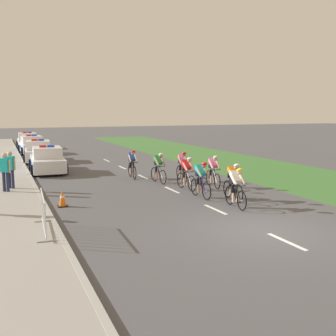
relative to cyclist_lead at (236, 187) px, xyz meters
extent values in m
plane|color=#4C4C51|center=(-0.84, -2.86, -0.79)|extent=(160.00, 160.00, 0.00)
cube|color=#9E9E99|center=(-6.57, 11.14, -0.72)|extent=(0.16, 60.00, 0.13)
cube|color=#3D7033|center=(7.07, 11.14, -0.78)|extent=(7.00, 60.00, 0.01)
cube|color=white|center=(-0.84, -3.97, -0.78)|extent=(0.14, 1.60, 0.01)
cube|color=white|center=(-0.84, 0.03, -0.78)|extent=(0.14, 1.60, 0.01)
cube|color=white|center=(-0.84, 4.03, -0.78)|extent=(0.14, 1.60, 0.01)
cube|color=white|center=(-0.84, 8.03, -0.78)|extent=(0.14, 1.60, 0.01)
cube|color=white|center=(-0.84, 12.03, -0.78)|extent=(0.14, 1.60, 0.01)
cube|color=white|center=(-0.84, 16.03, -0.78)|extent=(0.14, 1.60, 0.01)
torus|color=black|center=(-0.04, -0.48, -0.42)|extent=(0.11, 0.73, 0.72)
cylinder|color=#99999E|center=(-0.04, -0.48, -0.42)|extent=(0.07, 0.07, 0.06)
torus|color=black|center=(0.05, 0.52, -0.42)|extent=(0.11, 0.73, 0.72)
cylinder|color=#99999E|center=(0.05, 0.52, -0.42)|extent=(0.07, 0.07, 0.06)
cylinder|color=black|center=(0.00, -0.03, 0.11)|extent=(0.08, 0.55, 0.04)
cylinder|color=black|center=(-0.02, -0.20, -0.21)|extent=(0.08, 0.48, 0.63)
cylinder|color=black|center=(0.02, 0.17, -0.19)|extent=(0.04, 0.04, 0.65)
cylinder|color=black|center=(-0.03, -0.38, 0.09)|extent=(0.42, 0.07, 0.03)
cube|color=black|center=(0.02, 0.17, 0.15)|extent=(0.12, 0.23, 0.05)
cube|color=white|center=(0.00, 0.05, 0.35)|extent=(0.33, 0.57, 0.46)
cube|color=black|center=(0.01, 0.16, 0.19)|extent=(0.30, 0.22, 0.18)
cylinder|color=black|center=(0.10, 0.10, -0.15)|extent=(0.13, 0.23, 0.40)
cylinder|color=beige|center=(0.09, 0.02, -0.41)|extent=(0.10, 0.16, 0.36)
cylinder|color=black|center=(-0.08, 0.12, -0.15)|extent=(0.12, 0.18, 0.40)
cylinder|color=beige|center=(-0.09, 0.04, -0.41)|extent=(0.10, 0.13, 0.36)
cylinder|color=beige|center=(0.14, -0.18, 0.30)|extent=(0.11, 0.41, 0.35)
cylinder|color=beige|center=(-0.17, -0.15, 0.30)|extent=(0.11, 0.41, 0.35)
sphere|color=beige|center=(-0.02, -0.25, 0.59)|extent=(0.19, 0.19, 0.19)
ellipsoid|color=yellow|center=(-0.02, -0.26, 0.66)|extent=(0.26, 0.33, 0.24)
torus|color=black|center=(0.54, 0.65, -0.42)|extent=(0.11, 0.73, 0.72)
cylinder|color=#99999E|center=(0.54, 0.65, -0.42)|extent=(0.07, 0.07, 0.06)
torus|color=black|center=(0.63, 1.65, -0.42)|extent=(0.11, 0.73, 0.72)
cylinder|color=#99999E|center=(0.63, 1.65, -0.42)|extent=(0.07, 0.07, 0.06)
cylinder|color=#1E1E99|center=(0.58, 1.10, 0.11)|extent=(0.08, 0.55, 0.04)
cylinder|color=#1E1E99|center=(0.57, 0.93, -0.21)|extent=(0.08, 0.48, 0.63)
cylinder|color=#1E1E99|center=(0.60, 1.30, -0.19)|extent=(0.04, 0.04, 0.65)
cylinder|color=black|center=(0.55, 0.75, 0.09)|extent=(0.42, 0.07, 0.03)
cube|color=black|center=(0.60, 1.30, 0.15)|extent=(0.12, 0.23, 0.05)
cube|color=orange|center=(0.59, 1.17, 0.35)|extent=(0.33, 0.57, 0.45)
cube|color=black|center=(0.60, 1.29, 0.19)|extent=(0.30, 0.22, 0.18)
cylinder|color=black|center=(0.69, 1.23, -0.15)|extent=(0.13, 0.23, 0.40)
cylinder|color=tan|center=(0.68, 1.15, -0.41)|extent=(0.10, 0.16, 0.36)
cylinder|color=black|center=(0.51, 1.25, -0.15)|extent=(0.12, 0.18, 0.40)
cylinder|color=tan|center=(0.50, 1.17, -0.41)|extent=(0.10, 0.13, 0.36)
cylinder|color=tan|center=(0.73, 0.95, 0.30)|extent=(0.11, 0.41, 0.35)
cylinder|color=tan|center=(0.41, 0.97, 0.30)|extent=(0.11, 0.41, 0.35)
sphere|color=tan|center=(0.56, 0.88, 0.59)|extent=(0.19, 0.19, 0.19)
ellipsoid|color=white|center=(0.56, 0.87, 0.66)|extent=(0.26, 0.33, 0.24)
torus|color=black|center=(-0.39, 1.57, -0.42)|extent=(0.06, 0.72, 0.72)
cylinder|color=#99999E|center=(-0.39, 1.57, -0.42)|extent=(0.06, 0.06, 0.06)
torus|color=black|center=(-0.41, 2.57, -0.42)|extent=(0.06, 0.72, 0.72)
cylinder|color=#99999E|center=(-0.41, 2.57, -0.42)|extent=(0.06, 0.06, 0.06)
cylinder|color=#1E1E99|center=(-0.40, 2.02, 0.11)|extent=(0.05, 0.55, 0.04)
cylinder|color=#1E1E99|center=(-0.39, 1.84, -0.21)|extent=(0.05, 0.48, 0.63)
cylinder|color=#1E1E99|center=(-0.40, 2.22, -0.19)|extent=(0.04, 0.04, 0.65)
cylinder|color=black|center=(-0.39, 1.67, 0.09)|extent=(0.42, 0.04, 0.03)
cube|color=black|center=(-0.40, 2.22, 0.15)|extent=(0.11, 0.22, 0.05)
cube|color=#19B2B7|center=(-0.40, 2.09, 0.35)|extent=(0.29, 0.56, 0.45)
cube|color=black|center=(-0.40, 2.21, 0.19)|extent=(0.29, 0.21, 0.18)
cylinder|color=black|center=(-0.31, 2.16, -0.15)|extent=(0.12, 0.23, 0.40)
cylinder|color=#9E7051|center=(-0.31, 2.08, -0.41)|extent=(0.09, 0.16, 0.36)
cylinder|color=black|center=(-0.49, 2.15, -0.15)|extent=(0.11, 0.17, 0.40)
cylinder|color=#9E7051|center=(-0.49, 2.07, -0.41)|extent=(0.09, 0.12, 0.36)
cylinder|color=#9E7051|center=(-0.24, 1.88, 0.30)|extent=(0.09, 0.40, 0.35)
cylinder|color=#9E7051|center=(-0.55, 1.87, 0.30)|extent=(0.09, 0.40, 0.35)
sphere|color=#9E7051|center=(-0.39, 1.79, 0.59)|extent=(0.19, 0.19, 0.19)
ellipsoid|color=red|center=(-0.39, 1.78, 0.66)|extent=(0.24, 0.32, 0.24)
torus|color=black|center=(-0.18, 3.35, -0.42)|extent=(0.10, 0.73, 0.72)
cylinder|color=#99999E|center=(-0.18, 3.35, -0.42)|extent=(0.06, 0.06, 0.06)
torus|color=black|center=(-0.25, 4.35, -0.42)|extent=(0.10, 0.73, 0.72)
cylinder|color=#99999E|center=(-0.25, 4.35, -0.42)|extent=(0.06, 0.06, 0.06)
cylinder|color=white|center=(-0.21, 3.80, 0.11)|extent=(0.08, 0.55, 0.04)
cylinder|color=white|center=(-0.20, 3.62, -0.21)|extent=(0.08, 0.48, 0.63)
cylinder|color=white|center=(-0.23, 4.00, -0.19)|extent=(0.04, 0.04, 0.65)
cylinder|color=black|center=(-0.18, 3.45, 0.09)|extent=(0.42, 0.06, 0.03)
cube|color=black|center=(-0.23, 4.00, 0.15)|extent=(0.12, 0.23, 0.05)
cube|color=red|center=(-0.22, 3.87, 0.35)|extent=(0.32, 0.57, 0.45)
cube|color=black|center=(-0.22, 3.99, 0.19)|extent=(0.29, 0.22, 0.18)
cylinder|color=black|center=(-0.13, 3.94, -0.15)|extent=(0.13, 0.23, 0.40)
cylinder|color=tan|center=(-0.12, 3.87, -0.41)|extent=(0.10, 0.16, 0.36)
cylinder|color=black|center=(-0.31, 3.93, -0.15)|extent=(0.12, 0.18, 0.40)
cylinder|color=tan|center=(-0.30, 3.85, -0.41)|extent=(0.10, 0.13, 0.36)
cylinder|color=tan|center=(-0.04, 3.67, 0.30)|extent=(0.11, 0.41, 0.35)
cylinder|color=tan|center=(-0.36, 3.65, 0.30)|extent=(0.11, 0.41, 0.35)
sphere|color=tan|center=(-0.19, 3.57, 0.59)|extent=(0.19, 0.19, 0.19)
ellipsoid|color=white|center=(-0.19, 3.56, 0.66)|extent=(0.25, 0.33, 0.24)
torus|color=black|center=(1.17, 3.45, -0.42)|extent=(0.12, 0.72, 0.72)
cylinder|color=#99999E|center=(1.17, 3.45, -0.42)|extent=(0.07, 0.07, 0.06)
torus|color=black|center=(1.28, 4.44, -0.42)|extent=(0.12, 0.72, 0.72)
cylinder|color=#99999E|center=(1.28, 4.44, -0.42)|extent=(0.07, 0.07, 0.06)
cylinder|color=white|center=(1.22, 3.90, 0.11)|extent=(0.10, 0.55, 0.04)
cylinder|color=white|center=(1.20, 3.72, -0.21)|extent=(0.09, 0.48, 0.63)
cylinder|color=white|center=(1.24, 4.09, -0.19)|extent=(0.04, 0.04, 0.65)
cylinder|color=black|center=(1.18, 3.55, 0.09)|extent=(0.42, 0.07, 0.03)
cube|color=black|center=(1.24, 4.09, 0.15)|extent=(0.12, 0.23, 0.05)
cube|color=pink|center=(1.23, 3.97, 0.35)|extent=(0.34, 0.58, 0.45)
cube|color=black|center=(1.24, 4.08, 0.19)|extent=(0.30, 0.23, 0.18)
cylinder|color=black|center=(1.33, 4.03, -0.15)|extent=(0.13, 0.23, 0.40)
cylinder|color=tan|center=(1.32, 3.95, -0.41)|extent=(0.11, 0.16, 0.36)
cylinder|color=black|center=(1.15, 4.04, -0.15)|extent=(0.13, 0.18, 0.40)
cylinder|color=tan|center=(1.14, 3.97, -0.41)|extent=(0.10, 0.13, 0.36)
cylinder|color=tan|center=(1.36, 3.74, 0.30)|extent=(0.12, 0.41, 0.35)
cylinder|color=tan|center=(1.05, 3.77, 0.30)|extent=(0.12, 0.41, 0.35)
sphere|color=tan|center=(1.20, 3.67, 0.59)|extent=(0.19, 0.19, 0.19)
ellipsoid|color=white|center=(1.20, 3.66, 0.66)|extent=(0.26, 0.34, 0.24)
torus|color=black|center=(-0.69, 5.52, -0.42)|extent=(0.10, 0.73, 0.72)
cylinder|color=#99999E|center=(-0.69, 5.52, -0.42)|extent=(0.06, 0.06, 0.06)
torus|color=black|center=(-0.77, 6.51, -0.42)|extent=(0.10, 0.73, 0.72)
cylinder|color=#99999E|center=(-0.77, 6.51, -0.42)|extent=(0.06, 0.06, 0.06)
cylinder|color=silver|center=(-0.72, 5.96, 0.11)|extent=(0.08, 0.55, 0.04)
cylinder|color=silver|center=(-0.71, 5.79, -0.21)|extent=(0.08, 0.48, 0.63)
cylinder|color=silver|center=(-0.74, 6.16, -0.19)|extent=(0.04, 0.04, 0.65)
cylinder|color=black|center=(-0.70, 5.62, 0.09)|extent=(0.42, 0.06, 0.03)
cube|color=black|center=(-0.74, 6.16, 0.15)|extent=(0.12, 0.23, 0.05)
cube|color=green|center=(-0.73, 6.04, 0.35)|extent=(0.32, 0.56, 0.46)
cube|color=black|center=(-0.74, 6.15, 0.19)|extent=(0.30, 0.22, 0.18)
cylinder|color=black|center=(-0.65, 6.11, -0.15)|extent=(0.13, 0.23, 0.40)
cylinder|color=#9E7051|center=(-0.64, 6.03, -0.41)|extent=(0.10, 0.16, 0.36)
cylinder|color=black|center=(-0.83, 6.10, -0.15)|extent=(0.12, 0.18, 0.40)
cylinder|color=#9E7051|center=(-0.82, 6.02, -0.41)|extent=(0.10, 0.13, 0.36)
cylinder|color=#9E7051|center=(-0.55, 5.84, 0.30)|extent=(0.11, 0.41, 0.35)
cylinder|color=#9E7051|center=(-0.87, 5.81, 0.30)|extent=(0.11, 0.41, 0.35)
sphere|color=#9E7051|center=(-0.71, 5.74, 0.59)|extent=(0.19, 0.19, 0.19)
ellipsoid|color=white|center=(-0.71, 5.73, 0.66)|extent=(0.25, 0.33, 0.24)
torus|color=black|center=(0.54, 5.55, -0.42)|extent=(0.11, 0.72, 0.72)
cylinder|color=#99999E|center=(0.54, 5.55, -0.42)|extent=(0.07, 0.07, 0.06)
torus|color=black|center=(0.64, 6.55, -0.42)|extent=(0.11, 0.72, 0.72)
cylinder|color=#99999E|center=(0.64, 6.55, -0.42)|extent=(0.07, 0.07, 0.06)
cylinder|color=#B21919|center=(0.58, 6.00, 0.11)|extent=(0.09, 0.55, 0.04)
cylinder|color=#B21919|center=(0.57, 5.83, -0.21)|extent=(0.09, 0.48, 0.63)
cylinder|color=#B21919|center=(0.60, 6.20, -0.19)|extent=(0.04, 0.04, 0.65)
cylinder|color=black|center=(0.55, 5.65, 0.09)|extent=(0.42, 0.07, 0.03)
cube|color=black|center=(0.60, 6.20, 0.15)|extent=(0.12, 0.23, 0.05)
cube|color=pink|center=(0.59, 6.08, 0.35)|extent=(0.33, 0.57, 0.45)
cube|color=black|center=(0.60, 6.19, 0.19)|extent=(0.30, 0.23, 0.18)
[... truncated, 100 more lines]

